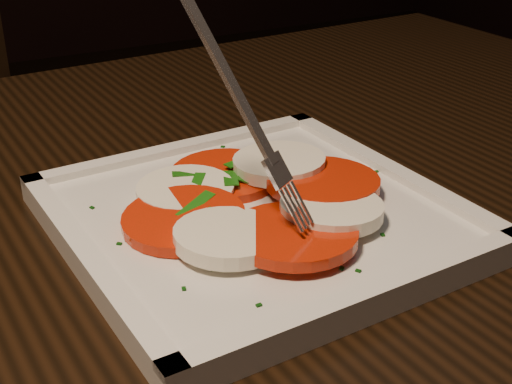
% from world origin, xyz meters
% --- Properties ---
extents(table, '(1.25, 0.88, 0.75)m').
position_xyz_m(table, '(-0.27, -0.10, 0.65)').
color(table, black).
rests_on(table, ground).
extents(plate, '(0.29, 0.29, 0.01)m').
position_xyz_m(plate, '(-0.25, -0.16, 0.76)').
color(plate, silver).
rests_on(plate, table).
extents(caprese_salad, '(0.23, 0.22, 0.02)m').
position_xyz_m(caprese_salad, '(-0.25, -0.16, 0.77)').
color(caprese_salad, red).
rests_on(caprese_salad, plate).
extents(fork, '(0.08, 0.10, 0.14)m').
position_xyz_m(fork, '(-0.27, -0.18, 0.86)').
color(fork, white).
rests_on(fork, caprese_salad).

